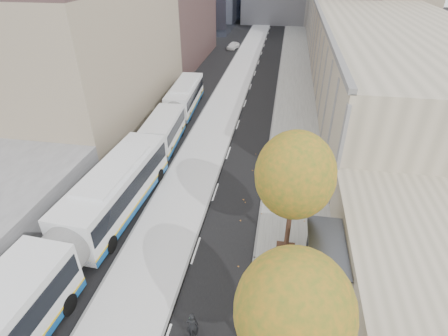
% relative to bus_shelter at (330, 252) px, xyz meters
% --- Properties ---
extents(bus_platform, '(4.25, 150.00, 0.15)m').
position_rel_bus_shelter_xyz_m(bus_platform, '(-9.56, 24.04, -2.11)').
color(bus_platform, silver).
rests_on(bus_platform, ground).
extents(sidewalk, '(4.75, 150.00, 0.08)m').
position_rel_bus_shelter_xyz_m(sidewalk, '(-1.56, 24.04, -2.15)').
color(sidewalk, gray).
rests_on(sidewalk, ground).
extents(building_tan, '(18.00, 92.00, 8.00)m').
position_rel_bus_shelter_xyz_m(building_tan, '(9.81, 53.04, 1.81)').
color(building_tan, gray).
rests_on(building_tan, ground).
extents(bus_shelter, '(1.90, 4.40, 2.53)m').
position_rel_bus_shelter_xyz_m(bus_shelter, '(0.00, 0.00, 0.00)').
color(bus_shelter, '#383A3F').
rests_on(bus_shelter, sidewalk).
extents(tree_b, '(4.00, 4.00, 6.97)m').
position_rel_bus_shelter_xyz_m(tree_b, '(-2.09, -5.96, 2.85)').
color(tree_b, '#302112').
rests_on(tree_b, sidewalk).
extents(tree_c, '(4.20, 4.20, 7.28)m').
position_rel_bus_shelter_xyz_m(tree_c, '(-2.09, 2.04, 3.06)').
color(tree_c, '#302112').
rests_on(tree_c, sidewalk).
extents(bus_near, '(3.83, 19.50, 3.23)m').
position_rel_bus_shelter_xyz_m(bus_near, '(-13.54, -0.44, -0.42)').
color(bus_near, silver).
rests_on(bus_near, ground).
extents(bus_far, '(3.23, 16.69, 2.77)m').
position_rel_bus_shelter_xyz_m(bus_far, '(-13.53, 18.54, -0.68)').
color(bus_far, silver).
rests_on(bus_far, ground).
extents(cyclist, '(0.74, 1.57, 1.93)m').
position_rel_bus_shelter_xyz_m(cyclist, '(-6.07, -4.51, -1.47)').
color(cyclist, black).
rests_on(cyclist, ground).
extents(distant_car, '(2.20, 3.80, 1.22)m').
position_rel_bus_shelter_xyz_m(distant_car, '(-12.76, 51.41, -1.58)').
color(distant_car, white).
rests_on(distant_car, ground).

